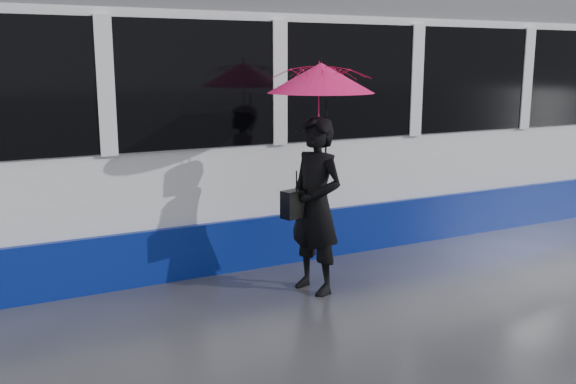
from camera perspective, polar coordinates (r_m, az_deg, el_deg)
ground at (r=6.49m, az=-3.75°, el=-10.71°), size 90.00×90.00×0.00m
rails at (r=8.71m, az=-10.36°, el=-4.93°), size 34.00×1.51×0.02m
woman at (r=6.83m, az=2.46°, el=-1.24°), size 0.63×0.79×1.89m
umbrella at (r=6.69m, az=2.92°, el=8.25°), size 1.38×1.38×1.28m
handbag at (r=6.73m, az=0.75°, el=-1.02°), size 0.37×0.23×0.47m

